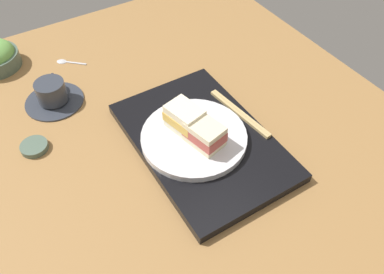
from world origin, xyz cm
name	(u,v)px	position (x,y,z in cm)	size (l,w,h in cm)	color
ground_plane	(209,169)	(0.00, 0.00, -1.50)	(140.00, 100.00, 3.00)	olive
serving_tray	(202,141)	(5.54, -1.85, 1.09)	(39.98, 26.46, 2.17)	black
sandwich_plate	(194,137)	(5.96, -0.10, 2.91)	(22.67, 22.67, 1.48)	silver
sandwich_near	(205,134)	(3.08, -0.74, 6.19)	(8.89, 7.11, 5.07)	beige
sandwich_far	(185,118)	(8.85, 0.54, 6.48)	(8.82, 7.32, 5.67)	#EFE5C1
chopsticks_pair	(240,113)	(7.16, -12.97, 2.52)	(18.72, 3.66, 0.70)	tan
coffee_cup	(52,94)	(35.93, 21.31, 2.37)	(13.99, 13.99, 5.89)	#333842
small_sauce_dish	(34,147)	(23.45, 29.85, 0.64)	(5.89, 5.89, 1.28)	#4C6051
teaspoon	(65,61)	(49.75, 13.85, 0.36)	(6.60, 7.07, 0.80)	silver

